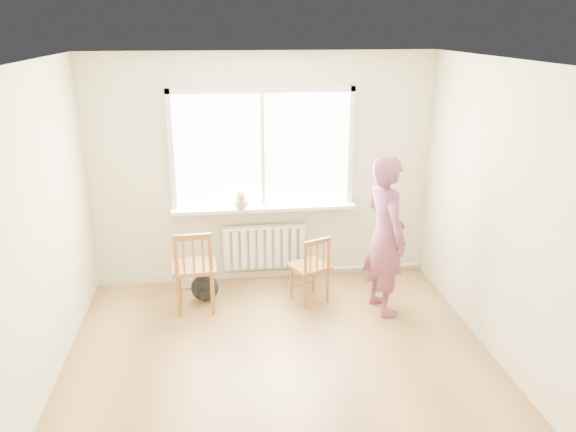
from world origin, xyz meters
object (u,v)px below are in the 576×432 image
object	(u,v)px
chair_left	(194,271)
backpack	(205,288)
person	(385,236)
cat	(241,200)
chair_right	(312,269)

from	to	relation	value
chair_left	backpack	bearing A→B (deg)	-115.28
person	backpack	size ratio (longest dim) A/B	5.52
cat	chair_right	bearing A→B (deg)	-33.92
chair_left	cat	distance (m)	0.99
chair_left	person	bearing A→B (deg)	170.80
chair_left	chair_right	bearing A→B (deg)	179.36
chair_right	cat	distance (m)	1.13
chair_left	backpack	distance (m)	0.40
backpack	person	bearing A→B (deg)	-13.17
chair_left	cat	size ratio (longest dim) A/B	2.28
chair_left	person	xyz separation A→B (m)	(2.02, -0.22, 0.39)
chair_left	chair_right	size ratio (longest dim) A/B	1.19
chair_right	person	world-z (taller)	person
person	cat	bearing A→B (deg)	48.45
chair_right	cat	xyz separation A→B (m)	(-0.74, 0.53, 0.66)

